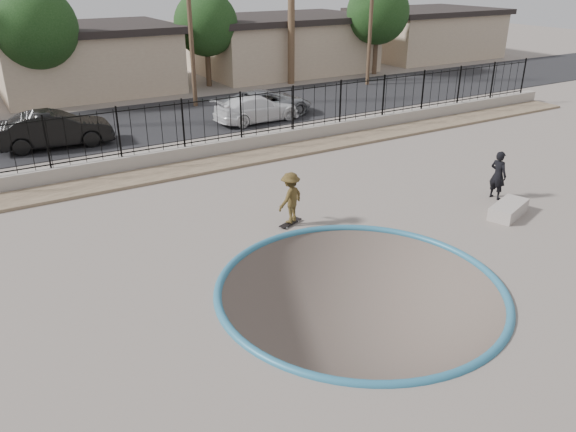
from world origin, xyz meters
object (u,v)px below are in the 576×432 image
at_px(concrete_ledge, 508,209).
at_px(car_b, 55,129).
at_px(car_d, 267,103).
at_px(skateboard, 290,223).
at_px(car_c, 257,109).
at_px(skater, 290,201).
at_px(videographer, 498,175).

relative_size(concrete_ledge, car_b, 0.35).
bearing_deg(car_d, skateboard, 153.73).
relative_size(skateboard, car_c, 0.20).
bearing_deg(skater, car_b, -92.70).
height_order(concrete_ledge, car_d, car_d).
height_order(car_b, car_d, car_b).
bearing_deg(car_b, car_c, -88.55).
bearing_deg(concrete_ledge, skateboard, 154.83).
distance_m(skater, car_d, 13.35).
bearing_deg(car_c, concrete_ledge, -177.84).
bearing_deg(videographer, car_c, 5.05).
xyz_separation_m(skater, videographer, (6.96, -1.71, 0.04)).
height_order(skater, skateboard, skater).
xyz_separation_m(car_c, car_d, (0.98, 0.74, 0.02)).
bearing_deg(videographer, car_b, 36.15).
xyz_separation_m(skateboard, concrete_ledge, (6.16, -2.90, 0.14)).
distance_m(skater, videographer, 7.16).
height_order(skateboard, videographer, videographer).
bearing_deg(skateboard, concrete_ledge, -46.48).
distance_m(concrete_ledge, car_b, 18.18).
relative_size(videographer, car_b, 0.35).
bearing_deg(videographer, skater, 72.14).
bearing_deg(skater, videographer, 142.74).
distance_m(skateboard, concrete_ledge, 6.81).
distance_m(skateboard, car_b, 12.67).
xyz_separation_m(skater, car_b, (-4.49, 11.82, 0.03)).
bearing_deg(car_c, skateboard, 153.55).
distance_m(skateboard, videographer, 7.20).
xyz_separation_m(skateboard, car_b, (-4.49, 11.82, 0.74)).
bearing_deg(car_c, car_d, -55.97).
bearing_deg(skateboard, car_b, 89.48).
relative_size(skateboard, concrete_ledge, 0.55).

